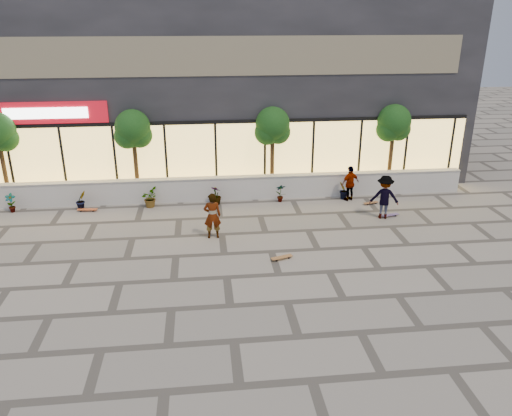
{
  "coord_description": "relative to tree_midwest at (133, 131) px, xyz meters",
  "views": [
    {
      "loc": [
        -0.6,
        -13.67,
        7.65
      ],
      "look_at": [
        1.19,
        2.49,
        1.3
      ],
      "focal_mm": 35.0,
      "sensor_mm": 36.0,
      "label": 1
    }
  ],
  "objects": [
    {
      "name": "planter_wall",
      "position": [
        3.5,
        -0.7,
        -2.46
      ],
      "size": [
        22.0,
        0.42,
        1.04
      ],
      "color": "beige",
      "rests_on": "ground"
    },
    {
      "name": "shrub_d",
      "position": [
        3.4,
        -1.25,
        -2.58
      ],
      "size": [
        0.64,
        0.64,
        0.81
      ],
      "primitive_type": "imported",
      "rotation": [
        0.0,
        0.0,
        2.46
      ],
      "color": "#123B13",
      "rests_on": "ground"
    },
    {
      "name": "shrub_c",
      "position": [
        0.6,
        -1.25,
        -2.58
      ],
      "size": [
        0.68,
        0.77,
        0.81
      ],
      "primitive_type": "imported",
      "rotation": [
        0.0,
        0.0,
        1.64
      ],
      "color": "#123B13",
      "rests_on": "ground"
    },
    {
      "name": "skateboard_right_near",
      "position": [
        10.03,
        -1.99,
        -2.92
      ],
      "size": [
        0.71,
        0.34,
        0.08
      ],
      "rotation": [
        0.0,
        0.0,
        0.25
      ],
      "color": "brown",
      "rests_on": "ground"
    },
    {
      "name": "skater_center",
      "position": [
        3.17,
        -4.68,
        -2.13
      ],
      "size": [
        0.64,
        0.44,
        1.72
      ],
      "primitive_type": "imported",
      "rotation": [
        0.0,
        0.0,
        3.18
      ],
      "color": "white",
      "rests_on": "ground"
    },
    {
      "name": "tree_mideast",
      "position": [
        6.0,
        0.0,
        0.0
      ],
      "size": [
        1.6,
        1.5,
        3.92
      ],
      "color": "#413117",
      "rests_on": "ground"
    },
    {
      "name": "tree_east",
      "position": [
        11.5,
        0.0,
        0.0
      ],
      "size": [
        1.6,
        1.5,
        3.92
      ],
      "color": "#413117",
      "rests_on": "ground"
    },
    {
      "name": "shrub_e",
      "position": [
        6.2,
        -1.25,
        -2.58
      ],
      "size": [
        0.46,
        0.35,
        0.81
      ],
      "primitive_type": "imported",
      "rotation": [
        0.0,
        0.0,
        3.28
      ],
      "color": "#123B13",
      "rests_on": "ground"
    },
    {
      "name": "shrub_f",
      "position": [
        9.0,
        -1.25,
        -2.58
      ],
      "size": [
        0.55,
        0.57,
        0.81
      ],
      "primitive_type": "imported",
      "rotation": [
        0.0,
        0.0,
        4.1
      ],
      "color": "#123B13",
      "rests_on": "ground"
    },
    {
      "name": "skateboard_left",
      "position": [
        -1.94,
        -1.5,
        -2.9
      ],
      "size": [
        0.83,
        0.28,
        0.1
      ],
      "rotation": [
        0.0,
        0.0,
        -0.09
      ],
      "color": "#E25C2A",
      "rests_on": "ground"
    },
    {
      "name": "retail_building",
      "position": [
        3.5,
        4.79,
        1.26
      ],
      "size": [
        24.0,
        9.17,
        8.5
      ],
      "color": "black",
      "rests_on": "ground"
    },
    {
      "name": "shrub_a",
      "position": [
        -5.0,
        -1.25,
        -2.58
      ],
      "size": [
        0.43,
        0.29,
        0.81
      ],
      "primitive_type": "imported",
      "color": "#123B13",
      "rests_on": "ground"
    },
    {
      "name": "skater_right_near",
      "position": [
        9.23,
        -1.4,
        -2.21
      ],
      "size": [
        0.99,
        0.72,
        1.56
      ],
      "primitive_type": "imported",
      "rotation": [
        0.0,
        0.0,
        3.56
      ],
      "color": "white",
      "rests_on": "ground"
    },
    {
      "name": "tree_midwest",
      "position": [
        0.0,
        0.0,
        0.0
      ],
      "size": [
        1.6,
        1.5,
        3.92
      ],
      "color": "#413117",
      "rests_on": "ground"
    },
    {
      "name": "skater_right_far",
      "position": [
        10.0,
        -3.51,
        -2.1
      ],
      "size": [
        1.26,
        0.91,
        1.76
      ],
      "primitive_type": "imported",
      "rotation": [
        0.0,
        0.0,
        2.9
      ],
      "color": "maroon",
      "rests_on": "ground"
    },
    {
      "name": "shrub_b",
      "position": [
        -2.2,
        -1.25,
        -2.58
      ],
      "size": [
        0.57,
        0.57,
        0.81
      ],
      "primitive_type": "imported",
      "rotation": [
        0.0,
        0.0,
        0.82
      ],
      "color": "#123B13",
      "rests_on": "ground"
    },
    {
      "name": "skateboard_right_far",
      "position": [
        10.33,
        -3.45,
        -2.91
      ],
      "size": [
        0.79,
        0.38,
        0.09
      ],
      "rotation": [
        0.0,
        0.0,
        0.25
      ],
      "color": "#594681",
      "rests_on": "ground"
    },
    {
      "name": "ground",
      "position": [
        3.5,
        -7.7,
        -2.99
      ],
      "size": [
        80.0,
        80.0,
        0.0
      ],
      "primitive_type": "plane",
      "color": "gray",
      "rests_on": "ground"
    },
    {
      "name": "skateboard_center",
      "position": [
        5.39,
        -6.68,
        -2.91
      ],
      "size": [
        0.78,
        0.43,
        0.09
      ],
      "rotation": [
        0.0,
        0.0,
        0.33
      ],
      "color": "brown",
      "rests_on": "ground"
    }
  ]
}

